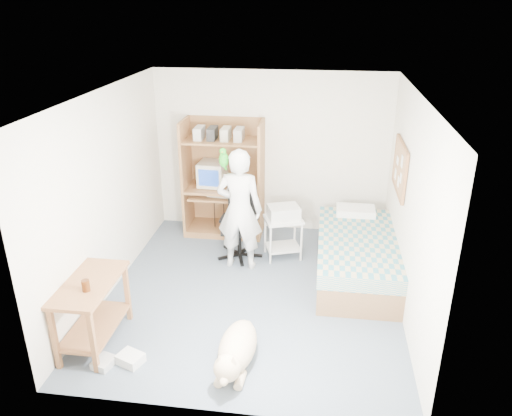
% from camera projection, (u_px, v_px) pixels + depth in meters
% --- Properties ---
extents(floor, '(4.00, 4.00, 0.00)m').
position_uv_depth(floor, '(253.00, 292.00, 6.35)').
color(floor, '#4E5B6A').
rests_on(floor, ground).
extents(wall_back, '(3.60, 0.02, 2.50)m').
position_uv_depth(wall_back, '(271.00, 153.00, 7.68)').
color(wall_back, silver).
rests_on(wall_back, floor).
extents(wall_right, '(0.02, 4.00, 2.50)m').
position_uv_depth(wall_right, '(411.00, 210.00, 5.63)').
color(wall_right, silver).
rests_on(wall_right, floor).
extents(wall_left, '(0.02, 4.00, 2.50)m').
position_uv_depth(wall_left, '(107.00, 194.00, 6.08)').
color(wall_left, silver).
rests_on(wall_left, floor).
extents(ceiling, '(3.60, 4.00, 0.02)m').
position_uv_depth(ceiling, '(253.00, 94.00, 5.37)').
color(ceiling, white).
rests_on(ceiling, wall_back).
extents(computer_hutch, '(1.20, 0.63, 1.80)m').
position_uv_depth(computer_hutch, '(224.00, 183.00, 7.70)').
color(computer_hutch, brown).
rests_on(computer_hutch, floor).
extents(bed, '(1.02, 2.02, 0.66)m').
position_uv_depth(bed, '(356.00, 256.00, 6.63)').
color(bed, brown).
rests_on(bed, floor).
extents(side_desk, '(0.50, 1.00, 0.75)m').
position_uv_depth(side_desk, '(92.00, 303.00, 5.25)').
color(side_desk, brown).
rests_on(side_desk, floor).
extents(corkboard, '(0.04, 0.94, 0.66)m').
position_uv_depth(corkboard, '(400.00, 168.00, 6.38)').
color(corkboard, '#9F6C47').
rests_on(corkboard, wall_right).
extents(office_chair, '(0.57, 0.57, 1.02)m').
position_uv_depth(office_chair, '(240.00, 232.00, 7.13)').
color(office_chair, black).
rests_on(office_chair, floor).
extents(person, '(0.63, 0.43, 1.69)m').
position_uv_depth(person, '(239.00, 210.00, 6.66)').
color(person, white).
rests_on(person, floor).
extents(parrot, '(0.12, 0.22, 0.34)m').
position_uv_depth(parrot, '(224.00, 159.00, 6.42)').
color(parrot, '#168012').
rests_on(parrot, person).
extents(dog, '(0.42, 1.16, 0.43)m').
position_uv_depth(dog, '(236.00, 349.00, 5.03)').
color(dog, tan).
rests_on(dog, floor).
extents(printer_cart, '(0.61, 0.55, 0.61)m').
position_uv_depth(printer_cart, '(283.00, 231.00, 7.07)').
color(printer_cart, silver).
rests_on(printer_cart, floor).
extents(printer, '(0.50, 0.44, 0.18)m').
position_uv_depth(printer, '(284.00, 212.00, 6.95)').
color(printer, '#BBBBB6').
rests_on(printer, printer_cart).
extents(crt_monitor, '(0.42, 0.44, 0.37)m').
position_uv_depth(crt_monitor, '(212.00, 174.00, 7.67)').
color(crt_monitor, beige).
rests_on(crt_monitor, computer_hutch).
extents(keyboard, '(0.46, 0.21, 0.03)m').
position_uv_depth(keyboard, '(222.00, 195.00, 7.61)').
color(keyboard, beige).
rests_on(keyboard, computer_hutch).
extents(pencil_cup, '(0.08, 0.08, 0.12)m').
position_uv_depth(pencil_cup, '(245.00, 186.00, 7.57)').
color(pencil_cup, gold).
rests_on(pencil_cup, computer_hutch).
extents(drink_glass, '(0.08, 0.08, 0.12)m').
position_uv_depth(drink_glass, '(86.00, 286.00, 4.98)').
color(drink_glass, '#401E0A').
rests_on(drink_glass, side_desk).
extents(floor_box_a, '(0.31, 0.28, 0.10)m').
position_uv_depth(floor_box_a, '(130.00, 359.00, 5.11)').
color(floor_box_a, silver).
rests_on(floor_box_a, floor).
extents(floor_box_b, '(0.23, 0.26, 0.08)m').
position_uv_depth(floor_box_b, '(104.00, 363.00, 5.07)').
color(floor_box_b, '#B1B2AD').
rests_on(floor_box_b, floor).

